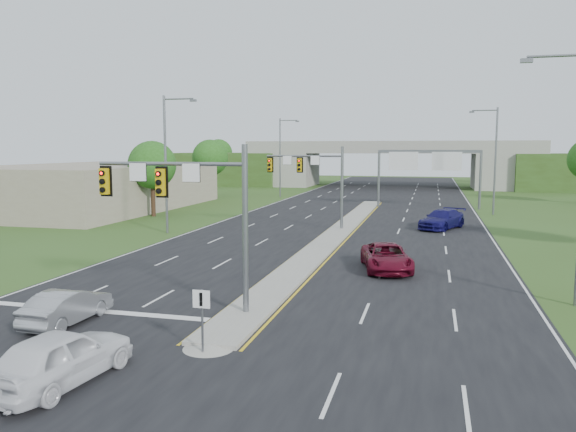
# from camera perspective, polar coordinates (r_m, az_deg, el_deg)

# --- Properties ---
(ground) EXTENTS (240.00, 240.00, 0.00)m
(ground) POSITION_cam_1_polar(r_m,az_deg,el_deg) (23.48, -4.28, -10.05)
(ground) COLOR #324B1B
(ground) RESTS_ON ground
(road) EXTENTS (24.00, 160.00, 0.02)m
(road) POSITION_cam_1_polar(r_m,az_deg,el_deg) (57.13, 7.02, -0.03)
(road) COLOR black
(road) RESTS_ON ground
(median) EXTENTS (2.00, 54.00, 0.16)m
(median) POSITION_cam_1_polar(r_m,az_deg,el_deg) (45.35, 5.06, -1.68)
(median) COLOR gray
(median) RESTS_ON road
(median_nose) EXTENTS (2.00, 2.00, 0.16)m
(median_nose) POSITION_cam_1_polar(r_m,az_deg,el_deg) (19.89, -8.07, -12.97)
(median_nose) COLOR gray
(median_nose) RESTS_ON road
(lane_markings) EXTENTS (23.72, 160.00, 0.01)m
(lane_markings) POSITION_cam_1_polar(r_m,az_deg,el_deg) (51.24, 5.47, -0.79)
(lane_markings) COLOR gold
(lane_markings) RESTS_ON road
(signal_mast_near) EXTENTS (6.62, 0.60, 7.00)m
(signal_mast_near) POSITION_cam_1_polar(r_m,az_deg,el_deg) (23.32, -9.72, 1.60)
(signal_mast_near) COLOR slate
(signal_mast_near) RESTS_ON ground
(signal_mast_far) EXTENTS (6.62, 0.60, 7.00)m
(signal_mast_far) POSITION_cam_1_polar(r_m,az_deg,el_deg) (47.20, 2.78, 4.31)
(signal_mast_far) COLOR slate
(signal_mast_far) RESTS_ON ground
(keep_right_sign) EXTENTS (0.60, 0.13, 2.20)m
(keep_right_sign) POSITION_cam_1_polar(r_m,az_deg,el_deg) (18.99, -8.75, -9.45)
(keep_right_sign) COLOR slate
(keep_right_sign) RESTS_ON ground
(sign_gantry) EXTENTS (11.58, 0.44, 6.67)m
(sign_gantry) POSITION_cam_1_polar(r_m,az_deg,el_deg) (66.20, 13.98, 5.30)
(sign_gantry) COLOR slate
(sign_gantry) RESTS_ON ground
(overpass) EXTENTS (80.00, 14.00, 8.10)m
(overpass) POSITION_cam_1_polar(r_m,az_deg,el_deg) (101.57, 10.35, 4.92)
(overpass) COLOR gray
(overpass) RESTS_ON ground
(lightpole_l_mid) EXTENTS (2.85, 0.25, 11.00)m
(lightpole_l_mid) POSITION_cam_1_polar(r_m,az_deg,el_deg) (46.10, -12.12, 5.82)
(lightpole_l_mid) COLOR slate
(lightpole_l_mid) RESTS_ON ground
(lightpole_l_far) EXTENTS (2.85, 0.25, 11.00)m
(lightpole_l_far) POSITION_cam_1_polar(r_m,az_deg,el_deg) (78.98, -0.67, 6.35)
(lightpole_l_far) COLOR slate
(lightpole_l_far) RESTS_ON ground
(lightpole_r_far) EXTENTS (2.85, 0.25, 11.00)m
(lightpole_r_far) POSITION_cam_1_polar(r_m,az_deg,el_deg) (61.57, 20.15, 5.78)
(lightpole_r_far) COLOR slate
(lightpole_r_far) RESTS_ON ground
(tree_l_near) EXTENTS (4.80, 4.80, 7.60)m
(tree_l_near) POSITION_cam_1_polar(r_m,az_deg,el_deg) (58.07, -13.63, 5.05)
(tree_l_near) COLOR #382316
(tree_l_near) RESTS_ON ground
(tree_l_mid) EXTENTS (5.20, 5.20, 8.12)m
(tree_l_mid) POSITION_cam_1_polar(r_m,az_deg,el_deg) (82.42, -7.91, 5.89)
(tree_l_mid) COLOR #382316
(tree_l_mid) RESTS_ON ground
(tree_back_a) EXTENTS (6.00, 6.00, 8.85)m
(tree_back_a) POSITION_cam_1_polar(r_m,az_deg,el_deg) (123.83, -7.07, 6.36)
(tree_back_a) COLOR #382316
(tree_back_a) RESTS_ON ground
(tree_back_b) EXTENTS (5.60, 5.60, 8.32)m
(tree_back_b) POSITION_cam_1_polar(r_m,az_deg,el_deg) (119.43, -0.77, 6.24)
(tree_back_b) COLOR #382316
(tree_back_b) RESTS_ON ground
(tree_back_c) EXTENTS (5.60, 5.60, 8.32)m
(tree_back_c) POSITION_cam_1_polar(r_m,az_deg,el_deg) (116.48, 22.79, 5.69)
(tree_back_c) COLOR #382316
(tree_back_c) RESTS_ON ground
(commercial_building) EXTENTS (18.00, 30.00, 5.00)m
(commercial_building) POSITION_cam_1_polar(r_m,az_deg,el_deg) (67.61, -19.08, 2.83)
(commercial_building) COLOR gray
(commercial_building) RESTS_ON ground
(car_white) EXTENTS (2.51, 5.01, 1.64)m
(car_white) POSITION_cam_1_polar(r_m,az_deg,el_deg) (17.99, -22.11, -13.09)
(car_white) COLOR white
(car_white) RESTS_ON road
(car_silver) EXTENTS (1.56, 4.18, 1.36)m
(car_silver) POSITION_cam_1_polar(r_m,az_deg,el_deg) (23.80, -21.52, -8.53)
(car_silver) COLOR #919397
(car_silver) RESTS_ON road
(car_far_a) EXTENTS (3.57, 5.74, 1.48)m
(car_far_a) POSITION_cam_1_polar(r_m,az_deg,el_deg) (32.07, 9.97, -4.14)
(car_far_a) COLOR #59081B
(car_far_a) RESTS_ON road
(car_far_b) EXTENTS (4.44, 6.11, 1.64)m
(car_far_b) POSITION_cam_1_polar(r_m,az_deg,el_deg) (49.57, 15.37, -0.31)
(car_far_b) COLOR #100D50
(car_far_b) RESTS_ON road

